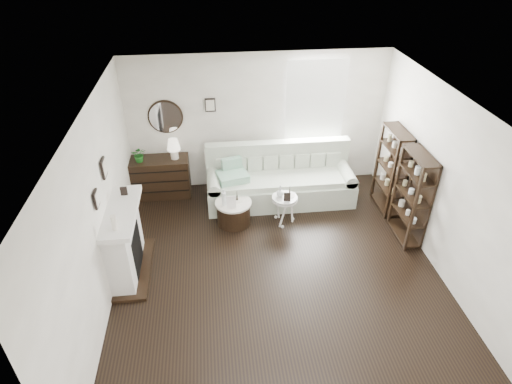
{
  "coord_description": "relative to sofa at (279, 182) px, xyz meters",
  "views": [
    {
      "loc": [
        -0.91,
        -4.92,
        4.73
      ],
      "look_at": [
        -0.26,
        0.8,
        1.0
      ],
      "focal_mm": 30.0,
      "sensor_mm": 36.0,
      "label": 1
    }
  ],
  "objects": [
    {
      "name": "room",
      "position": [
        0.38,
        0.61,
        1.24
      ],
      "size": [
        5.5,
        5.5,
        5.5
      ],
      "color": "black",
      "rests_on": "ground"
    },
    {
      "name": "fireplace",
      "position": [
        -2.67,
        -1.79,
        0.18
      ],
      "size": [
        0.5,
        1.4,
        1.84
      ],
      "color": "white",
      "rests_on": "ground"
    },
    {
      "name": "shelf_unit_far",
      "position": [
        1.98,
        -0.54,
        0.44
      ],
      "size": [
        0.3,
        0.8,
        1.6
      ],
      "color": "black",
      "rests_on": "ground"
    },
    {
      "name": "shelf_unit_near",
      "position": [
        1.98,
        -1.44,
        0.44
      ],
      "size": [
        0.3,
        0.8,
        1.6
      ],
      "color": "black",
      "rests_on": "ground"
    },
    {
      "name": "sofa",
      "position": [
        0.0,
        0.0,
        0.0
      ],
      "size": [
        2.81,
        0.97,
        1.09
      ],
      "color": "#9FA795",
      "rests_on": "ground"
    },
    {
      "name": "quilt",
      "position": [
        -0.92,
        -0.14,
        0.27
      ],
      "size": [
        0.64,
        0.57,
        0.14
      ],
      "primitive_type": "cube",
      "rotation": [
        0.0,
        0.0,
        0.24
      ],
      "color": "#227F57",
      "rests_on": "sofa"
    },
    {
      "name": "suitcase",
      "position": [
        1.27,
        -0.06,
        -0.18
      ],
      "size": [
        0.57,
        0.33,
        0.36
      ],
      "primitive_type": "cube",
      "rotation": [
        0.0,
        0.0,
        -0.29
      ],
      "color": "brown",
      "rests_on": "ground"
    },
    {
      "name": "dresser",
      "position": [
        -2.34,
        0.38,
        0.04
      ],
      "size": [
        1.2,
        0.51,
        0.8
      ],
      "color": "black",
      "rests_on": "ground"
    },
    {
      "name": "table_lamp",
      "position": [
        -1.99,
        0.38,
        0.64
      ],
      "size": [
        0.28,
        0.28,
        0.4
      ],
      "primitive_type": null,
      "rotation": [
        0.0,
        0.0,
        -0.13
      ],
      "color": "beige",
      "rests_on": "dresser"
    },
    {
      "name": "potted_plant",
      "position": [
        -2.64,
        0.33,
        0.59
      ],
      "size": [
        0.28,
        0.24,
        0.3
      ],
      "primitive_type": "imported",
      "rotation": [
        0.0,
        0.0,
        0.02
      ],
      "color": "#1B5E1B",
      "rests_on": "dresser"
    },
    {
      "name": "drum_table",
      "position": [
        -0.95,
        -0.73,
        -0.13
      ],
      "size": [
        0.65,
        0.65,
        0.45
      ],
      "rotation": [
        0.0,
        0.0,
        -0.16
      ],
      "color": "black",
      "rests_on": "ground"
    },
    {
      "name": "pedestal_table",
      "position": [
        -0.04,
        -0.82,
        0.15
      ],
      "size": [
        0.46,
        0.46,
        0.56
      ],
      "rotation": [
        0.0,
        0.0,
        -0.29
      ],
      "color": "white",
      "rests_on": "ground"
    },
    {
      "name": "eiffel_drum",
      "position": [
        -0.88,
        -0.68,
        0.18
      ],
      "size": [
        0.11,
        0.11,
        0.17
      ],
      "primitive_type": null,
      "rotation": [
        0.0,
        0.0,
        0.12
      ],
      "color": "black",
      "rests_on": "drum_table"
    },
    {
      "name": "bottle_drum",
      "position": [
        -1.11,
        -0.8,
        0.25
      ],
      "size": [
        0.08,
        0.08,
        0.32
      ],
      "primitive_type": "cylinder",
      "color": "silver",
      "rests_on": "drum_table"
    },
    {
      "name": "card_frame_drum",
      "position": [
        -0.99,
        -0.89,
        0.2
      ],
      "size": [
        0.17,
        0.07,
        0.22
      ],
      "primitive_type": "cube",
      "rotation": [
        -0.21,
        0.0,
        0.05
      ],
      "color": "white",
      "rests_on": "drum_table"
    },
    {
      "name": "eiffel_ped",
      "position": [
        0.05,
        -0.79,
        0.28
      ],
      "size": [
        0.11,
        0.11,
        0.17
      ],
      "primitive_type": null,
      "rotation": [
        0.0,
        0.0,
        -0.15
      ],
      "color": "black",
      "rests_on": "pedestal_table"
    },
    {
      "name": "flask_ped",
      "position": [
        -0.12,
        -0.8,
        0.31
      ],
      "size": [
        0.13,
        0.13,
        0.24
      ],
      "primitive_type": null,
      "color": "silver",
      "rests_on": "pedestal_table"
    },
    {
      "name": "card_frame_ped",
      "position": [
        -0.02,
        -0.94,
        0.27
      ],
      "size": [
        0.12,
        0.07,
        0.15
      ],
      "primitive_type": "cube",
      "rotation": [
        -0.21,
        0.0,
        -0.19
      ],
      "color": "black",
      "rests_on": "pedestal_table"
    }
  ]
}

